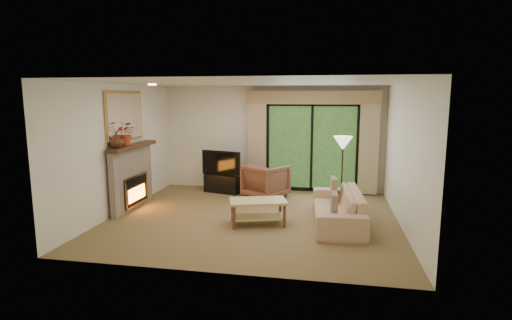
% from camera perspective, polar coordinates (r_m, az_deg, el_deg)
% --- Properties ---
extents(floor, '(5.50, 5.50, 0.00)m').
position_cam_1_polar(floor, '(7.88, -0.40, -8.27)').
color(floor, olive).
rests_on(floor, ground).
extents(ceiling, '(5.50, 5.50, 0.00)m').
position_cam_1_polar(ceiling, '(7.52, -0.42, 10.99)').
color(ceiling, silver).
rests_on(ceiling, ground).
extents(wall_back, '(5.00, 0.00, 5.00)m').
position_cam_1_polar(wall_back, '(10.04, 2.29, 3.09)').
color(wall_back, white).
rests_on(wall_back, ground).
extents(wall_front, '(5.00, 0.00, 5.00)m').
position_cam_1_polar(wall_front, '(5.20, -5.63, -2.66)').
color(wall_front, white).
rests_on(wall_front, ground).
extents(wall_left, '(0.00, 5.00, 5.00)m').
position_cam_1_polar(wall_left, '(8.55, -18.84, 1.54)').
color(wall_left, white).
rests_on(wall_left, ground).
extents(wall_right, '(0.00, 5.00, 5.00)m').
position_cam_1_polar(wall_right, '(7.58, 20.47, 0.54)').
color(wall_right, white).
rests_on(wall_right, ground).
extents(fireplace, '(0.24, 1.70, 1.37)m').
position_cam_1_polar(fireplace, '(8.76, -17.31, -2.29)').
color(fireplace, gray).
rests_on(fireplace, floor).
extents(mirror, '(0.07, 1.45, 1.02)m').
position_cam_1_polar(mirror, '(8.65, -18.21, 5.99)').
color(mirror, tan).
rests_on(mirror, wall_left).
extents(sliding_door, '(2.26, 0.10, 2.16)m').
position_cam_1_polar(sliding_door, '(9.92, 7.96, 1.78)').
color(sliding_door, black).
rests_on(sliding_door, floor).
extents(curtain_left, '(0.45, 0.18, 2.35)m').
position_cam_1_polar(curtain_left, '(9.95, 0.15, 2.47)').
color(curtain_left, tan).
rests_on(curtain_left, floor).
extents(curtain_right, '(0.45, 0.18, 2.35)m').
position_cam_1_polar(curtain_right, '(9.84, 15.83, 2.04)').
color(curtain_right, tan).
rests_on(curtain_right, floor).
extents(cornice, '(3.20, 0.24, 0.32)m').
position_cam_1_polar(cornice, '(9.75, 8.10, 8.84)').
color(cornice, '#A3845A').
rests_on(cornice, wall_back).
extents(media_console, '(0.97, 0.62, 0.45)m').
position_cam_1_polar(media_console, '(9.91, -4.67, -3.32)').
color(media_console, black).
rests_on(media_console, floor).
extents(tv, '(1.04, 0.39, 0.60)m').
position_cam_1_polar(tv, '(9.81, -4.71, -0.34)').
color(tv, black).
rests_on(tv, media_console).
extents(armchair, '(1.18, 1.19, 0.79)m').
position_cam_1_polar(armchair, '(9.33, 1.42, -3.00)').
color(armchair, brown).
rests_on(armchair, floor).
extents(sofa, '(0.99, 2.21, 0.63)m').
position_cam_1_polar(sofa, '(7.63, 11.56, -6.59)').
color(sofa, tan).
rests_on(sofa, floor).
extents(pillow_near, '(0.13, 0.39, 0.39)m').
position_cam_1_polar(pillow_near, '(6.97, 11.11, -6.21)').
color(pillow_near, brown).
rests_on(pillow_near, sofa).
extents(pillow_far, '(0.13, 0.41, 0.41)m').
position_cam_1_polar(pillow_far, '(8.17, 11.03, -3.90)').
color(pillow_far, brown).
rests_on(pillow_far, sofa).
extents(coffee_table, '(1.15, 0.84, 0.46)m').
position_cam_1_polar(coffee_table, '(7.43, 0.29, -7.47)').
color(coffee_table, '#D4BD79').
rests_on(coffee_table, floor).
extents(floor_lamp, '(0.48, 0.48, 1.52)m').
position_cam_1_polar(floor_lamp, '(8.72, 12.18, -1.63)').
color(floor_lamp, white).
rests_on(floor_lamp, floor).
extents(vase, '(0.31, 0.31, 0.28)m').
position_cam_1_polar(vase, '(8.13, -19.34, 2.65)').
color(vase, '#3E2516').
rests_on(vase, fireplace).
extents(branches, '(0.44, 0.39, 0.48)m').
position_cam_1_polar(branches, '(8.44, -18.12, 3.60)').
color(branches, '#BB3E18').
rests_on(branches, fireplace).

